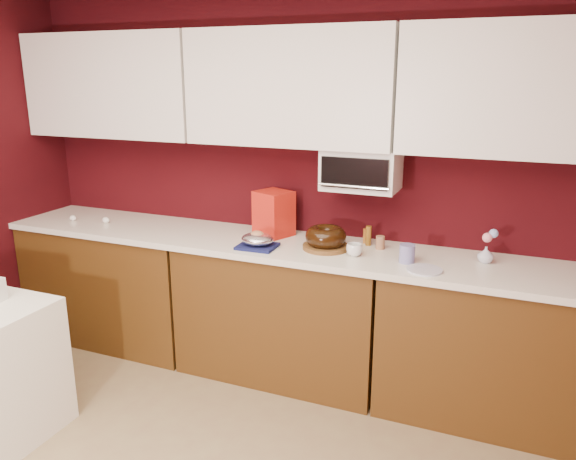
# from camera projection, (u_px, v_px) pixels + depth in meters

# --- Properties ---
(wall_back) EXTENTS (4.00, 0.02, 2.50)m
(wall_back) POSITION_uv_depth(u_px,v_px,m) (301.00, 180.00, 3.72)
(wall_back) COLOR #37070B
(wall_back) RESTS_ON floor
(base_cabinet_left) EXTENTS (1.31, 0.58, 0.86)m
(base_cabinet_left) POSITION_uv_depth(u_px,v_px,m) (118.00, 283.00, 4.16)
(base_cabinet_left) COLOR #4D2E0F
(base_cabinet_left) RESTS_ON floor
(base_cabinet_center) EXTENTS (1.31, 0.58, 0.86)m
(base_cabinet_center) POSITION_uv_depth(u_px,v_px,m) (283.00, 312.00, 3.67)
(base_cabinet_center) COLOR #4D2E0F
(base_cabinet_center) RESTS_ON floor
(base_cabinet_right) EXTENTS (1.31, 0.58, 0.86)m
(base_cabinet_right) POSITION_uv_depth(u_px,v_px,m) (499.00, 349.00, 3.18)
(base_cabinet_right) COLOR #4D2E0F
(base_cabinet_right) RESTS_ON floor
(countertop) EXTENTS (4.00, 0.62, 0.04)m
(countertop) POSITION_uv_depth(u_px,v_px,m) (283.00, 246.00, 3.55)
(countertop) COLOR silver
(countertop) RESTS_ON base_cabinet_center
(upper_cabinet_left) EXTENTS (1.31, 0.33, 0.70)m
(upper_cabinet_left) POSITION_uv_depth(u_px,v_px,m) (115.00, 86.00, 3.91)
(upper_cabinet_left) COLOR white
(upper_cabinet_left) RESTS_ON wall_back
(upper_cabinet_center) EXTENTS (1.31, 0.33, 0.70)m
(upper_cabinet_center) POSITION_uv_depth(u_px,v_px,m) (292.00, 88.00, 3.41)
(upper_cabinet_center) COLOR white
(upper_cabinet_center) RESTS_ON wall_back
(upper_cabinet_right) EXTENTS (1.31, 0.33, 0.70)m
(upper_cabinet_right) POSITION_uv_depth(u_px,v_px,m) (528.00, 90.00, 2.92)
(upper_cabinet_right) COLOR white
(upper_cabinet_right) RESTS_ON wall_back
(toaster_oven) EXTENTS (0.45, 0.30, 0.25)m
(toaster_oven) POSITION_uv_depth(u_px,v_px,m) (362.00, 169.00, 3.40)
(toaster_oven) COLOR white
(toaster_oven) RESTS_ON upper_cabinet_center
(toaster_oven_door) EXTENTS (0.40, 0.02, 0.18)m
(toaster_oven_door) POSITION_uv_depth(u_px,v_px,m) (354.00, 173.00, 3.25)
(toaster_oven_door) COLOR black
(toaster_oven_door) RESTS_ON toaster_oven
(toaster_oven_handle) EXTENTS (0.42, 0.02, 0.02)m
(toaster_oven_handle) POSITION_uv_depth(u_px,v_px,m) (353.00, 186.00, 3.26)
(toaster_oven_handle) COLOR silver
(toaster_oven_handle) RESTS_ON toaster_oven
(cake_base) EXTENTS (0.33, 0.33, 0.03)m
(cake_base) POSITION_uv_depth(u_px,v_px,m) (326.00, 247.00, 3.42)
(cake_base) COLOR brown
(cake_base) RESTS_ON countertop
(bundt_cake) EXTENTS (0.28, 0.28, 0.10)m
(bundt_cake) POSITION_uv_depth(u_px,v_px,m) (326.00, 236.00, 3.40)
(bundt_cake) COLOR black
(bundt_cake) RESTS_ON cake_base
(navy_towel) EXTENTS (0.24, 0.20, 0.02)m
(navy_towel) POSITION_uv_depth(u_px,v_px,m) (257.00, 246.00, 3.45)
(navy_towel) COLOR #131747
(navy_towel) RESTS_ON countertop
(foil_ham_nest) EXTENTS (0.24, 0.21, 0.08)m
(foil_ham_nest) POSITION_uv_depth(u_px,v_px,m) (257.00, 239.00, 3.43)
(foil_ham_nest) COLOR white
(foil_ham_nest) RESTS_ON navy_towel
(roasted_ham) EXTENTS (0.11, 0.10, 0.06)m
(roasted_ham) POSITION_uv_depth(u_px,v_px,m) (257.00, 235.00, 3.43)
(roasted_ham) COLOR tan
(roasted_ham) RESTS_ON foil_ham_nest
(pandoro_box) EXTENTS (0.28, 0.27, 0.29)m
(pandoro_box) POSITION_uv_depth(u_px,v_px,m) (274.00, 213.00, 3.68)
(pandoro_box) COLOR #AA0B17
(pandoro_box) RESTS_ON countertop
(dark_pan) EXTENTS (0.22, 0.22, 0.03)m
(dark_pan) POSITION_uv_depth(u_px,v_px,m) (323.00, 239.00, 3.58)
(dark_pan) COLOR black
(dark_pan) RESTS_ON countertop
(coffee_mug) EXTENTS (0.11, 0.11, 0.09)m
(coffee_mug) POSITION_uv_depth(u_px,v_px,m) (354.00, 249.00, 3.28)
(coffee_mug) COLOR white
(coffee_mug) RESTS_ON countertop
(blue_jar) EXTENTS (0.09, 0.09, 0.11)m
(blue_jar) POSITION_uv_depth(u_px,v_px,m) (407.00, 254.00, 3.17)
(blue_jar) COLOR navy
(blue_jar) RESTS_ON countertop
(flower_vase) EXTENTS (0.09, 0.09, 0.11)m
(flower_vase) POSITION_uv_depth(u_px,v_px,m) (486.00, 254.00, 3.16)
(flower_vase) COLOR silver
(flower_vase) RESTS_ON countertop
(flower_pink) EXTENTS (0.06, 0.06, 0.06)m
(flower_pink) POSITION_uv_depth(u_px,v_px,m) (487.00, 238.00, 3.14)
(flower_pink) COLOR pink
(flower_pink) RESTS_ON flower_vase
(flower_blue) EXTENTS (0.05, 0.05, 0.05)m
(flower_blue) POSITION_uv_depth(u_px,v_px,m) (494.00, 233.00, 3.14)
(flower_blue) COLOR #93ADEB
(flower_blue) RESTS_ON flower_vase
(china_plate) EXTENTS (0.21, 0.21, 0.01)m
(china_plate) POSITION_uv_depth(u_px,v_px,m) (424.00, 270.00, 3.05)
(china_plate) COLOR silver
(china_plate) RESTS_ON countertop
(amber_bottle) EXTENTS (0.04, 0.04, 0.09)m
(amber_bottle) POSITION_uv_depth(u_px,v_px,m) (366.00, 236.00, 3.53)
(amber_bottle) COLOR brown
(amber_bottle) RESTS_ON countertop
(paper_cup) EXTENTS (0.06, 0.06, 0.08)m
(paper_cup) POSITION_uv_depth(u_px,v_px,m) (380.00, 243.00, 3.42)
(paper_cup) COLOR #916042
(paper_cup) RESTS_ON countertop
(egg_left) EXTENTS (0.05, 0.04, 0.04)m
(egg_left) POSITION_uv_depth(u_px,v_px,m) (73.00, 218.00, 4.07)
(egg_left) COLOR white
(egg_left) RESTS_ON countertop
(egg_right) EXTENTS (0.07, 0.06, 0.04)m
(egg_right) POSITION_uv_depth(u_px,v_px,m) (106.00, 220.00, 4.01)
(egg_right) COLOR white
(egg_right) RESTS_ON countertop
(amber_bottle_tall) EXTENTS (0.04, 0.04, 0.12)m
(amber_bottle_tall) POSITION_uv_depth(u_px,v_px,m) (368.00, 236.00, 3.48)
(amber_bottle_tall) COLOR brown
(amber_bottle_tall) RESTS_ON countertop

